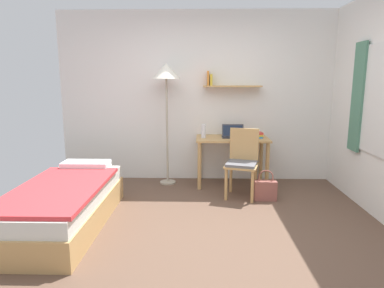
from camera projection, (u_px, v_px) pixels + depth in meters
ground_plane at (202, 234)px, 3.49m from camera, size 5.28×5.28×0.00m
wall_back at (202, 97)px, 5.24m from camera, size 4.40×0.27×2.60m
bed at (65, 204)px, 3.65m from camera, size 0.85×1.89×0.54m
desk at (232, 146)px, 5.04m from camera, size 1.07×0.59×0.72m
desk_chair at (242, 160)px, 4.55m from camera, size 0.51×0.51×0.92m
standing_lamp at (166, 77)px, 4.91m from camera, size 0.42×0.42×1.81m
laptop at (233, 134)px, 5.03m from camera, size 0.33×0.21×0.19m
water_bottle at (204, 131)px, 4.97m from camera, size 0.07×0.07×0.20m
book_stack at (256, 135)px, 5.04m from camera, size 0.19×0.25×0.08m
handbag at (265, 190)px, 4.45m from camera, size 0.29×0.12×0.41m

